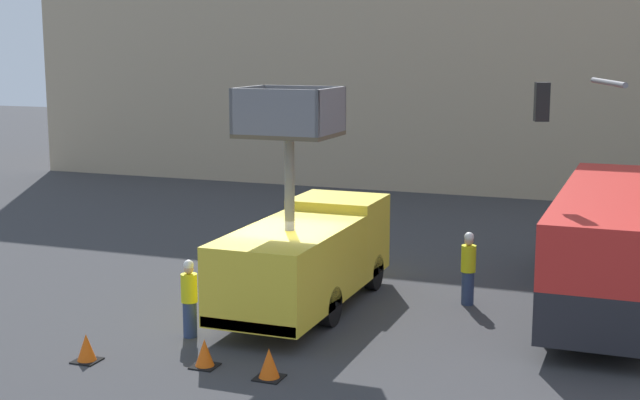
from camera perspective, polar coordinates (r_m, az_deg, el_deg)
name	(u,v)px	position (r m, az deg, el deg)	size (l,w,h in m)	color
ground_plane	(288,318)	(22.12, -2.07, -7.57)	(120.00, 120.00, 0.00)	#38383A
building_backdrop_far	(483,17)	(44.70, 10.40, 11.44)	(44.00, 10.00, 15.91)	tan
utility_truck	(307,252)	(22.49, -0.85, -3.35)	(2.35, 6.94, 5.67)	yellow
city_bus	(613,238)	(23.83, 18.24, -2.35)	(2.61, 10.26, 3.04)	#232328
traffic_light_pole	(622,156)	(21.87, 18.79, 2.68)	(3.13, 2.87, 6.09)	slate
road_worker_near_truck	(189,299)	(20.72, -8.36, -6.26)	(0.38, 0.38, 1.82)	navy
road_worker_directing	(468,268)	(23.31, 9.47, -4.32)	(0.38, 0.38, 1.91)	navy
traffic_cone_near_truck	(205,354)	(19.00, -7.40, -9.75)	(0.53, 0.53, 0.60)	black
traffic_cone_mid_road	(86,349)	(19.78, -14.72, -9.19)	(0.53, 0.53, 0.61)	black
traffic_cone_far_side	(269,364)	(18.25, -3.28, -10.46)	(0.56, 0.56, 0.64)	black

